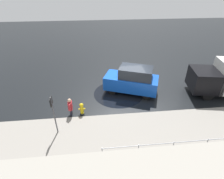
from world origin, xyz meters
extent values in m
plane|color=black|center=(0.00, 0.00, 0.00)|extent=(60.00, 60.00, 0.00)
cube|color=gray|center=(0.00, 4.20, 0.02)|extent=(24.00, 3.20, 0.04)
cube|color=blue|center=(-0.21, -0.04, 0.79)|extent=(4.25, 3.02, 0.99)
cube|color=#1E232B|center=(-0.50, 0.07, 1.67)|extent=(2.73, 2.25, 0.77)
cylinder|color=black|center=(1.25, 0.15, 0.30)|extent=(0.64, 0.43, 0.60)
cylinder|color=black|center=(0.73, -1.18, 0.30)|extent=(0.64, 0.43, 0.60)
cylinder|color=black|center=(-1.14, 1.09, 0.30)|extent=(0.64, 0.43, 0.60)
cylinder|color=black|center=(-1.67, -0.23, 0.30)|extent=(0.64, 0.43, 0.60)
cube|color=black|center=(-5.53, 0.70, 1.15)|extent=(2.36, 2.43, 1.50)
cylinder|color=black|center=(-5.49, 1.58, 0.40)|extent=(0.84, 0.42, 0.80)
cylinder|color=black|center=(-5.80, -0.15, 0.40)|extent=(0.84, 0.42, 0.80)
cylinder|color=gold|center=(3.40, 2.27, 0.31)|extent=(0.22, 0.22, 0.62)
sphere|color=gold|center=(3.40, 2.27, 0.67)|extent=(0.26, 0.26, 0.26)
cylinder|color=gold|center=(3.24, 2.27, 0.38)|extent=(0.10, 0.09, 0.09)
cylinder|color=gold|center=(3.56, 2.27, 0.38)|extent=(0.10, 0.09, 0.09)
cylinder|color=#2D2D2D|center=(3.40, 2.27, 0.03)|extent=(0.31, 0.31, 0.06)
cube|color=#B2262D|center=(4.08, 2.29, 0.73)|extent=(0.25, 0.37, 0.55)
sphere|color=tan|center=(4.08, 2.29, 1.11)|extent=(0.22, 0.22, 0.22)
cylinder|color=#1E1E2D|center=(4.09, 2.20, 0.23)|extent=(0.13, 0.13, 0.45)
cylinder|color=#1E1E2D|center=(4.08, 2.38, 0.23)|extent=(0.13, 0.13, 0.45)
cylinder|color=#B2262D|center=(4.09, 2.05, 0.73)|extent=(0.09, 0.09, 0.50)
cylinder|color=#B2262D|center=(4.08, 2.53, 0.73)|extent=(0.09, 0.09, 0.50)
cylinder|color=#B7BABF|center=(-2.65, 6.01, 0.53)|extent=(0.04, 0.04, 1.05)
cylinder|color=#B7BABF|center=(-1.00, 6.01, 0.53)|extent=(0.04, 0.04, 1.05)
cylinder|color=#B7BABF|center=(0.65, 6.01, 0.53)|extent=(0.04, 0.04, 1.05)
cylinder|color=#B7BABF|center=(2.30, 6.01, 0.53)|extent=(0.04, 0.04, 1.05)
cylinder|color=#B7BABF|center=(-1.00, 6.01, 1.00)|extent=(6.60, 0.04, 0.04)
cylinder|color=#B7BABF|center=(-1.00, 6.01, 0.58)|extent=(6.60, 0.04, 0.04)
cylinder|color=#4C4C51|center=(4.70, 3.80, 1.20)|extent=(0.07, 0.07, 2.40)
cube|color=black|center=(4.70, 3.80, 2.15)|extent=(0.04, 0.44, 0.44)
cylinder|color=black|center=(0.76, 0.13, 0.00)|extent=(3.75, 3.75, 0.01)
camera|label=1|loc=(2.39, 11.19, 7.26)|focal=28.00mm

